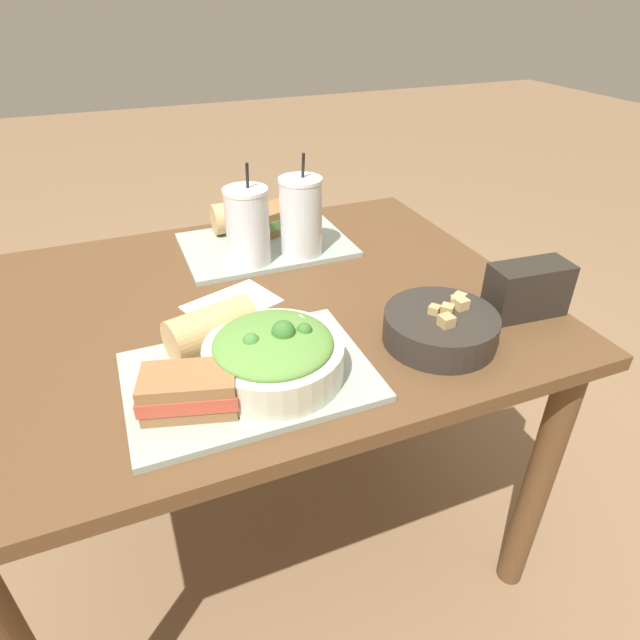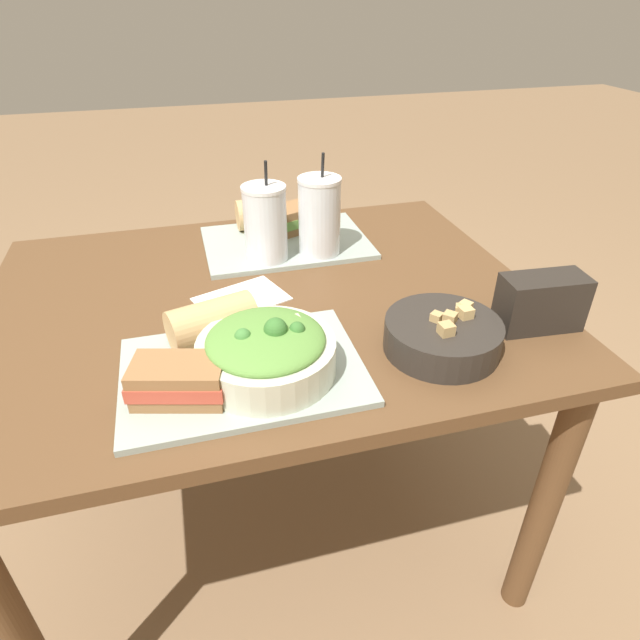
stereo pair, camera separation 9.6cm
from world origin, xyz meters
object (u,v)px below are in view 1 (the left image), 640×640
Objects in this scene: salad_bowl at (274,354)px; baguette_far at (238,216)px; drink_cup_red at (301,219)px; napkin_folded at (232,305)px; drink_cup_dark at (248,229)px; sandwich_far at (274,219)px; soup_bowl at (440,326)px; chip_bag at (528,290)px; sandwich_near at (189,391)px; baguette_near at (212,328)px.

salad_bowl is 1.84× the size of baguette_far.
napkin_folded is (-0.21, -0.16, -0.10)m from drink_cup_red.
drink_cup_dark is (0.08, 0.43, 0.04)m from salad_bowl.
sandwich_far is 0.87× the size of napkin_folded.
salad_bowl is at bearing 179.46° from soup_bowl.
drink_cup_red reaches higher than chip_bag.
drink_cup_red is at bearing 37.00° from napkin_folded.
sandwich_far is (0.33, 0.61, 0.00)m from sandwich_near.
baguette_near is 0.93× the size of sandwich_far.
sandwich_near is at bearing 158.11° from baguette_far.
baguette_far is (0.17, 0.49, 0.00)m from baguette_near.
baguette_far is at bearing 84.55° from sandwich_near.
baguette_far is 0.36m from napkin_folded.
salad_bowl reaches higher than chip_bag.
sandwich_near is 0.91× the size of sandwich_far.
chip_bag reaches higher than baguette_near.
sandwich_far is at bearing -111.09° from baguette_far.
sandwich_near is at bearing -140.26° from sandwich_far.
baguette_near is (-0.08, 0.12, -0.00)m from salad_bowl.
salad_bowl is 0.62m from baguette_far.
sandwich_near is (-0.46, -0.02, 0.01)m from soup_bowl.
chip_bag reaches higher than soup_bowl.
baguette_near reaches higher than napkin_folded.
chip_bag is at bearing 19.24° from sandwich_near.
baguette_far reaches higher than napkin_folded.
salad_bowl is 0.53m from chip_bag.
sandwich_far is 0.19m from drink_cup_dark.
baguette_far is at bearing 80.84° from salad_bowl.
baguette_near is at bearing -114.85° from napkin_folded.
sandwich_far is 0.16m from drink_cup_red.
chip_bag is (0.45, -0.41, -0.04)m from drink_cup_dark.
sandwich_far is 0.79× the size of drink_cup_dark.
drink_cup_dark reaches higher than soup_bowl.
soup_bowl is 0.88× the size of drink_cup_red.
sandwich_near is 0.16m from baguette_near.
soup_bowl is at bearing -161.58° from baguette_far.
baguette_far is at bearing 109.60° from soup_bowl.
sandwich_near is 0.33m from napkin_folded.
baguette_near reaches higher than sandwich_far.
baguette_near is at bearing -141.34° from sandwich_far.
sandwich_near reaches higher than napkin_folded.
sandwich_near is at bearing -169.01° from salad_bowl.
baguette_near is 0.42m from drink_cup_red.
soup_bowl is (0.32, -0.00, -0.02)m from salad_bowl.
napkin_folded is at bearing -40.65° from baguette_near.
sandwich_far is 0.66m from chip_bag.
drink_cup_dark reaches higher than sandwich_near.
baguette_far is (-0.09, 0.03, 0.01)m from sandwich_far.
sandwich_far is 1.45× the size of baguette_far.
salad_bowl is 0.47m from drink_cup_red.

